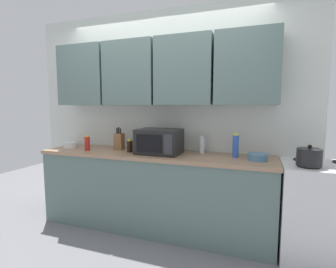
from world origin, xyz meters
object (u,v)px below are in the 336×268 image
(bottle_soy_dark, at_px, (130,146))
(bottle_blue_cleaner, at_px, (236,146))
(microwave, at_px, (159,141))
(knife_block, at_px, (119,141))
(bottle_red_sauce, at_px, (87,143))
(bottle_clear_tall, at_px, (202,145))
(kettle, at_px, (309,157))
(bowl_mixing_large, at_px, (70,145))
(stove_range, at_px, (323,212))
(bowl_ceramic_small, at_px, (258,157))

(bottle_soy_dark, relative_size, bottle_blue_cleaner, 0.59)
(microwave, xyz_separation_m, knife_block, (-0.57, 0.10, -0.04))
(bottle_red_sauce, bearing_deg, knife_block, 30.26)
(bottle_clear_tall, xyz_separation_m, bottle_red_sauce, (-1.35, -0.30, -0.01))
(kettle, distance_m, bowl_mixing_large, 2.74)
(stove_range, bearing_deg, bottle_clear_tall, 170.58)
(microwave, distance_m, bottle_blue_cleaner, 0.84)
(bottle_clear_tall, bearing_deg, microwave, -155.69)
(bottle_clear_tall, distance_m, bottle_soy_dark, 0.84)
(bowl_ceramic_small, bearing_deg, kettle, -18.43)
(microwave, distance_m, bowl_mixing_large, 1.25)
(kettle, height_order, bottle_soy_dark, kettle)
(stove_range, height_order, knife_block, knife_block)
(stove_range, bearing_deg, bottle_red_sauce, -177.83)
(knife_block, xyz_separation_m, bottle_red_sauce, (-0.33, -0.19, -0.02))
(bottle_red_sauce, distance_m, bowl_mixing_large, 0.36)
(kettle, height_order, bottle_red_sauce, kettle)
(microwave, relative_size, knife_block, 1.72)
(bottle_clear_tall, distance_m, bowl_ceramic_small, 0.64)
(bottle_clear_tall, bearing_deg, bowl_ceramic_small, -18.01)
(kettle, bearing_deg, microwave, 174.69)
(microwave, bearing_deg, bowl_mixing_large, 179.62)
(bottle_soy_dark, xyz_separation_m, bowl_ceramic_small, (1.41, 0.03, -0.04))
(stove_range, height_order, bowl_ceramic_small, bowl_ceramic_small)
(bottle_blue_cleaner, bearing_deg, bottle_clear_tall, 161.57)
(microwave, xyz_separation_m, bottle_blue_cleaner, (0.83, 0.07, -0.02))
(bottle_soy_dark, distance_m, bottle_red_sauce, 0.55)
(kettle, bearing_deg, knife_block, 173.41)
(microwave, relative_size, bowl_mixing_large, 2.77)
(knife_block, height_order, bowl_ceramic_small, knife_block)
(kettle, distance_m, bottle_clear_tall, 1.09)
(microwave, height_order, knife_block, microwave)
(bottle_red_sauce, relative_size, bottle_blue_cleaner, 0.71)
(knife_block, relative_size, bottle_blue_cleaner, 1.09)
(bottle_soy_dark, height_order, bottle_blue_cleaner, bottle_blue_cleaner)
(bottle_red_sauce, bearing_deg, bowl_ceramic_small, 2.92)
(kettle, distance_m, knife_block, 2.07)
(bottle_blue_cleaner, xyz_separation_m, bowl_mixing_large, (-2.08, -0.07, -0.09))
(bowl_ceramic_small, xyz_separation_m, bowl_mixing_large, (-2.30, 0.00, 0.00))
(bowl_ceramic_small, bearing_deg, bottle_soy_dark, -178.87)
(stove_range, relative_size, bowl_mixing_large, 5.27)
(bottle_clear_tall, height_order, bowl_mixing_large, bottle_clear_tall)
(bottle_soy_dark, bearing_deg, bottle_clear_tall, 15.53)
(stove_range, xyz_separation_m, bottle_soy_dark, (-2.01, -0.02, 0.52))
(bowl_mixing_large, bearing_deg, bottle_clear_tall, 6.52)
(bottle_soy_dark, relative_size, bowl_mixing_large, 0.87)
(bottle_soy_dark, height_order, bowl_mixing_large, bottle_soy_dark)
(knife_block, bearing_deg, bottle_clear_tall, 5.74)
(microwave, relative_size, bowl_ceramic_small, 2.49)
(knife_block, bearing_deg, bowl_ceramic_small, -3.32)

